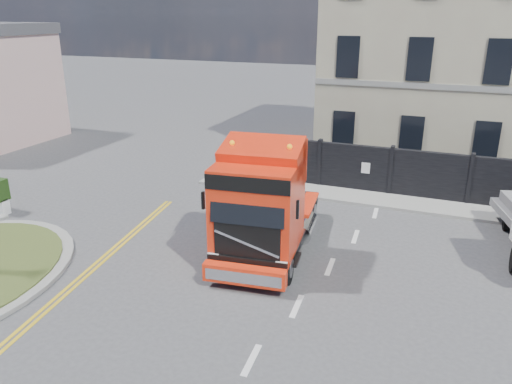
% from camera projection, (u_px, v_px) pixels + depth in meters
% --- Properties ---
extents(ground, '(120.00, 120.00, 0.00)m').
position_uv_depth(ground, '(203.00, 278.00, 14.29)').
color(ground, '#424244').
rests_on(ground, ground).
extents(hoarding_fence, '(18.80, 0.25, 2.00)m').
position_uv_depth(hoarding_fence, '(457.00, 179.00, 19.52)').
color(hoarding_fence, black).
rests_on(hoarding_fence, ground).
extents(georgian_building, '(12.30, 10.30, 12.80)m').
position_uv_depth(georgian_building, '(461.00, 42.00, 24.64)').
color(georgian_building, '#B1AC8D').
rests_on(georgian_building, ground).
extents(pavement_far, '(20.00, 1.60, 0.12)m').
position_uv_depth(pavement_far, '(438.00, 208.00, 19.25)').
color(pavement_far, gray).
rests_on(pavement_far, ground).
extents(truck, '(3.00, 6.37, 3.68)m').
position_uv_depth(truck, '(263.00, 208.00, 14.89)').
color(truck, black).
rests_on(truck, ground).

